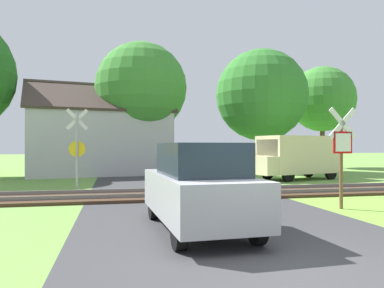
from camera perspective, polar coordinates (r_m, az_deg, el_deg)
name	(u,v)px	position (r m, az deg, el deg)	size (l,w,h in m)	color
ground_plane	(290,272)	(5.57, 14.78, -18.29)	(160.00, 160.00, 0.00)	#6B9942
road_asphalt	(241,237)	(7.35, 7.54, -13.83)	(6.44, 80.00, 0.01)	#38383A
rail_track	(184,194)	(12.98, -1.26, -7.69)	(60.00, 2.60, 0.22)	#422D1E
stop_sign_near	(342,150)	(10.99, 21.87, -0.82)	(0.88, 0.17, 2.78)	brown
crossing_sign_far	(77,144)	(15.71, -17.11, -0.02)	(0.87, 0.17, 3.24)	#9E9EA5
house	(98,141)	(23.87, -14.06, 0.50)	(9.35, 7.02, 5.62)	#B7B7BC
tree_center	(141,88)	(23.74, -7.74, 8.43)	(5.68, 5.68, 8.18)	#513823
tree_far	(322,99)	(31.78, 19.24, 6.46)	(5.18, 5.18, 8.07)	#513823
tree_right	(262,95)	(25.86, 10.56, 7.33)	(6.15, 6.15, 8.25)	#513823
mail_truck	(297,156)	(19.99, 15.64, -1.70)	(5.22, 3.11, 2.24)	beige
parked_car	(198,187)	(7.66, 0.96, -6.52)	(1.83, 4.07, 1.78)	#99999E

